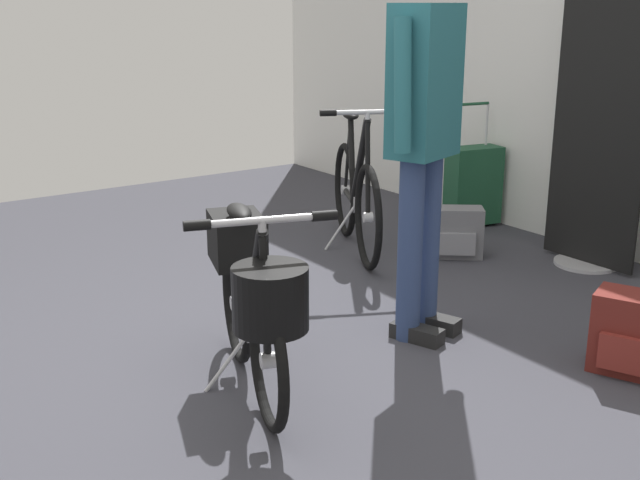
# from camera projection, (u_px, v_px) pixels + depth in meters

# --- Properties ---
(ground_plane) EXTENTS (7.43, 7.43, 0.00)m
(ground_plane) POSITION_uv_depth(u_px,v_px,m) (260.00, 383.00, 3.16)
(ground_plane) COLOR #38383F
(floor_banner_stand) EXTENTS (0.60, 0.36, 1.62)m
(floor_banner_stand) POSITION_uv_depth(u_px,v_px,m) (598.00, 141.00, 4.39)
(floor_banner_stand) COLOR #B7B7BC
(floor_banner_stand) RESTS_ON ground_plane
(folding_bike_foreground) EXTENTS (1.05, 0.55, 0.77)m
(folding_bike_foreground) POSITION_uv_depth(u_px,v_px,m) (252.00, 294.00, 2.95)
(folding_bike_foreground) COLOR black
(folding_bike_foreground) RESTS_ON ground_plane
(display_bike_right) EXTENTS (1.18, 0.68, 0.91)m
(display_bike_right) POSITION_uv_depth(u_px,v_px,m) (356.00, 196.00, 4.77)
(display_bike_right) COLOR black
(display_bike_right) RESTS_ON ground_plane
(visitor_near_wall) EXTENTS (0.35, 0.51, 1.70)m
(visitor_near_wall) POSITION_uv_depth(u_px,v_px,m) (424.00, 120.00, 3.37)
(visitor_near_wall) COLOR navy
(visitor_near_wall) RESTS_ON ground_plane
(rolling_suitcase) EXTENTS (0.25, 0.39, 0.83)m
(rolling_suitcase) POSITION_uv_depth(u_px,v_px,m) (473.00, 185.00, 5.33)
(rolling_suitcase) COLOR #19472D
(rolling_suitcase) RESTS_ON ground_plane
(backpack_on_floor) EXTENTS (0.38, 0.31, 0.34)m
(backpack_on_floor) POSITION_uv_depth(u_px,v_px,m) (635.00, 335.00, 3.21)
(backpack_on_floor) COLOR maroon
(backpack_on_floor) RESTS_ON ground_plane
(handbag_on_floor) EXTENTS (0.33, 0.36, 0.30)m
(handbag_on_floor) POSITION_uv_depth(u_px,v_px,m) (454.00, 233.00, 4.70)
(handbag_on_floor) COLOR slate
(handbag_on_floor) RESTS_ON ground_plane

